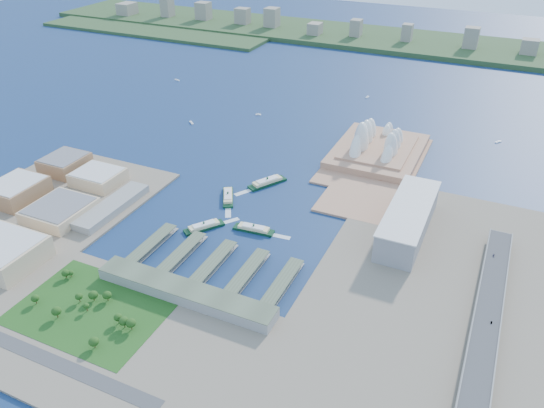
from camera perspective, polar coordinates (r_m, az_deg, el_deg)
The scene contains 25 objects.
ground at distance 660.24m, azimuth -4.01°, elevation -2.76°, with size 3000.00×3000.00×0.00m, color #10274E.
west_land at distance 737.42m, azimuth -25.48°, elevation -1.99°, with size 220.00×390.00×3.00m, color #796E5D.
south_land at distance 528.00m, azimuth -15.20°, elevation -14.17°, with size 720.00×180.00×3.00m, color #796E5D.
east_land at distance 563.17m, azimuth 15.82°, elevation -10.87°, with size 240.00×500.00×3.00m, color #796E5D.
peninsula at distance 838.73m, azimuth 11.08°, elevation 4.67°, with size 135.00×220.00×3.00m, color tan.
far_shore at distance 1525.07m, azimuth 14.46°, elevation 16.53°, with size 2200.00×260.00×12.00m, color #2D4926.
opera_house at distance 844.23m, azimuth 11.48°, elevation 7.10°, with size 134.00×180.00×58.00m, color white, non-canonical shape.
toaster_building at distance 660.46m, azimuth 14.43°, elevation -1.66°, with size 45.00×155.00×35.00m, color gray.
expressway at distance 550.66m, azimuth 21.95°, elevation -12.33°, with size 26.00×340.00×11.85m, color gray, non-canonical shape.
west_buildings at distance 748.50m, azimuth -23.83°, elevation 0.28°, with size 200.00×280.00×27.00m, color #966D4B, non-canonical shape.
ferry_wharves at distance 599.39m, azimuth -6.25°, elevation -6.34°, with size 184.00×90.00×9.30m, color #4A5641, non-canonical shape.
terminal_building at distance 557.71m, azimuth -9.32°, elevation -9.38°, with size 200.00×28.00×12.00m, color gray.
park at distance 564.89m, azimuth -18.91°, elevation -10.06°, with size 150.00×110.00×16.00m, color #194714, non-canonical shape.
far_skyline at distance 1498.29m, azimuth 14.47°, elevation 17.61°, with size 1900.00×140.00×55.00m, color gray, non-canonical shape.
ferry_a at distance 723.20m, azimuth -4.76°, elevation 0.95°, with size 13.48×52.95×10.01m, color #0C331B, non-canonical shape.
ferry_b at distance 755.09m, azimuth -0.50°, elevation 2.51°, with size 14.92×58.62×11.08m, color #0C331B, non-canonical shape.
ferry_c at distance 663.34m, azimuth -7.33°, elevation -2.28°, with size 13.09×51.44×9.73m, color #0C331B, non-canonical shape.
ferry_d at distance 653.93m, azimuth -1.99°, elevation -2.56°, with size 13.09×51.42×9.72m, color #0C331B, non-canonical shape.
boat_a at distance 971.08m, azimuth -8.66°, elevation 8.66°, with size 3.78×15.14×2.92m, color white, non-canonical shape.
boat_b at distance 996.98m, azimuth -1.48°, elevation 9.61°, with size 3.57×10.21×2.76m, color white, non-canonical shape.
boat_c at distance 961.44m, azimuth 23.16°, elevation 6.18°, with size 3.56×12.20×2.75m, color white, non-canonical shape.
boat_d at distance 1205.70m, azimuth -10.17°, elevation 13.01°, with size 3.21×14.66×2.47m, color white, non-canonical shape.
boat_e at distance 1101.74m, azimuth 10.23°, elevation 11.27°, with size 3.69×11.60×2.85m, color white, non-canonical shape.
car_b at distance 549.53m, azimuth 22.54°, elevation -11.67°, with size 1.25×3.58×1.18m, color slate.
car_c at distance 638.09m, azimuth 22.74°, elevation -5.14°, with size 1.88×4.61×1.34m, color slate.
Camera 1 is at (271.04, -476.49, 367.98)m, focal length 35.00 mm.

